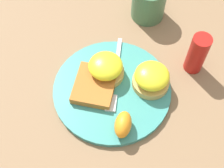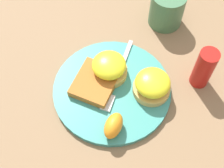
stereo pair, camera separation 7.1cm
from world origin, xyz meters
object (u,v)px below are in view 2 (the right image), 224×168
object	(u,v)px
orange_wedge	(113,126)
cup	(167,8)
sandwich_benedict_right	(109,67)
hashbrown_patty	(95,82)
condiment_bottle	(204,68)
sandwich_benedict_left	(152,85)
fork	(117,78)

from	to	relation	value
orange_wedge	cup	xyz separation A→B (m)	(0.35, -0.06, 0.01)
sandwich_benedict_right	hashbrown_patty	size ratio (longest dim) A/B	0.82
condiment_bottle	sandwich_benedict_left	bearing A→B (deg)	120.96
orange_wedge	condiment_bottle	xyz separation A→B (m)	(0.18, -0.17, 0.02)
sandwich_benedict_right	sandwich_benedict_left	bearing A→B (deg)	-101.27
condiment_bottle	orange_wedge	bearing A→B (deg)	137.07
sandwich_benedict_left	orange_wedge	world-z (taller)	sandwich_benedict_left
hashbrown_patty	sandwich_benedict_left	bearing A→B (deg)	-82.79
sandwich_benedict_left	orange_wedge	size ratio (longest dim) A/B	1.45
sandwich_benedict_right	condiment_bottle	distance (m)	0.22
orange_wedge	cup	size ratio (longest dim) A/B	0.50
hashbrown_patty	cup	xyz separation A→B (m)	(0.25, -0.12, 0.02)
sandwich_benedict_left	cup	distance (m)	0.23
condiment_bottle	fork	bearing A→B (deg)	105.38
orange_wedge	fork	xyz separation A→B (m)	(0.13, 0.02, -0.02)
sandwich_benedict_left	fork	bearing A→B (deg)	82.37
condiment_bottle	hashbrown_patty	bearing A→B (deg)	108.73
sandwich_benedict_right	orange_wedge	distance (m)	0.14
fork	condiment_bottle	bearing A→B (deg)	-74.62
fork	sandwich_benedict_left	bearing A→B (deg)	-97.63
orange_wedge	cup	bearing A→B (deg)	-8.97
orange_wedge	cup	distance (m)	0.35
hashbrown_patty	cup	size ratio (longest dim) A/B	0.87
orange_wedge	condiment_bottle	bearing A→B (deg)	-42.93
fork	orange_wedge	bearing A→B (deg)	-169.72
sandwich_benedict_right	hashbrown_patty	xyz separation A→B (m)	(-0.04, 0.02, -0.02)
sandwich_benedict_right	hashbrown_patty	bearing A→B (deg)	148.43
sandwich_benedict_left	orange_wedge	distance (m)	0.13
sandwich_benedict_left	hashbrown_patty	bearing A→B (deg)	97.21
hashbrown_patty	sandwich_benedict_right	bearing A→B (deg)	-31.57
sandwich_benedict_left	sandwich_benedict_right	xyz separation A→B (m)	(0.02, 0.11, 0.00)
cup	fork	bearing A→B (deg)	160.60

